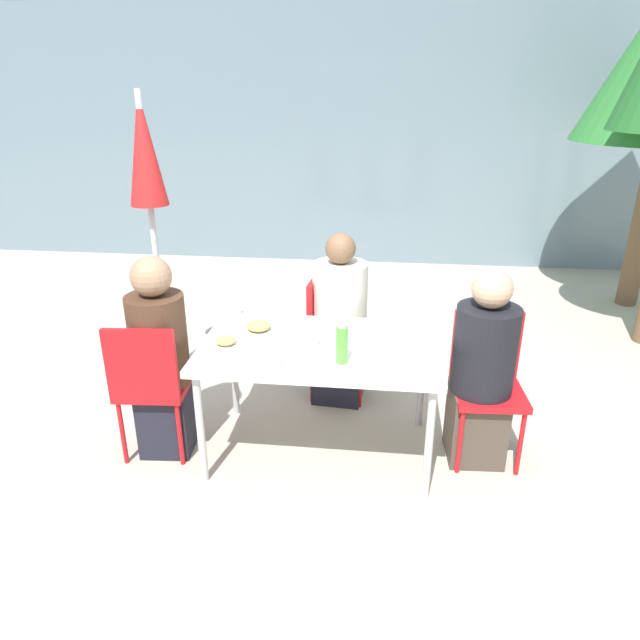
{
  "coord_description": "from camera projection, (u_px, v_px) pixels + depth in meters",
  "views": [
    {
      "loc": [
        0.34,
        -2.94,
        2.1
      ],
      "look_at": [
        0.0,
        0.0,
        0.87
      ],
      "focal_mm": 32.0,
      "sensor_mm": 36.0,
      "label": 1
    }
  ],
  "objects": [
    {
      "name": "building_facade",
      "position": [
        360.0,
        139.0,
        6.84
      ],
      "size": [
        10.0,
        0.2,
        3.0
      ],
      "color": "slate",
      "rests_on": "ground"
    },
    {
      "name": "closed_umbrella",
      "position": [
        148.0,
        181.0,
        3.91
      ],
      "size": [
        0.36,
        0.36,
        2.08
      ],
      "color": "#333333",
      "rests_on": "ground"
    },
    {
      "name": "person_far",
      "position": [
        339.0,
        325.0,
        3.94
      ],
      "size": [
        0.37,
        0.37,
        1.21
      ],
      "rotation": [
        0.0,
        0.0,
        -1.66
      ],
      "color": "black",
      "rests_on": "ground"
    },
    {
      "name": "salad_bowl",
      "position": [
        262.0,
        361.0,
        3.0
      ],
      "size": [
        0.2,
        0.2,
        0.06
      ],
      "color": "white",
      "rests_on": "dining_table"
    },
    {
      "name": "dining_table",
      "position": [
        320.0,
        353.0,
        3.29
      ],
      "size": [
        1.36,
        0.85,
        0.72
      ],
      "color": "white",
      "rests_on": "ground"
    },
    {
      "name": "drinking_cup",
      "position": [
        312.0,
        339.0,
        3.21
      ],
      "size": [
        0.07,
        0.07,
        0.1
      ],
      "color": "silver",
      "rests_on": "dining_table"
    },
    {
      "name": "ground_plane",
      "position": [
        320.0,
        450.0,
        3.54
      ],
      "size": [
        24.0,
        24.0,
        0.0
      ],
      "primitive_type": "plane",
      "color": "#B2A893"
    },
    {
      "name": "plate_1",
      "position": [
        226.0,
        343.0,
        3.23
      ],
      "size": [
        0.21,
        0.21,
        0.06
      ],
      "color": "white",
      "rests_on": "dining_table"
    },
    {
      "name": "person_right",
      "position": [
        482.0,
        374.0,
        3.27
      ],
      "size": [
        0.35,
        0.35,
        1.19
      ],
      "rotation": [
        0.0,
        0.0,
        -3.09
      ],
      "color": "#473D33",
      "rests_on": "ground"
    },
    {
      "name": "bottle",
      "position": [
        342.0,
        344.0,
        3.01
      ],
      "size": [
        0.07,
        0.07,
        0.22
      ],
      "color": "#51A338",
      "rests_on": "dining_table"
    },
    {
      "name": "plate_0",
      "position": [
        259.0,
        328.0,
        3.41
      ],
      "size": [
        0.26,
        0.26,
        0.07
      ],
      "color": "white",
      "rests_on": "dining_table"
    },
    {
      "name": "chair_left",
      "position": [
        150.0,
        380.0,
        3.3
      ],
      "size": [
        0.43,
        0.43,
        0.88
      ],
      "rotation": [
        0.0,
        0.0,
        0.08
      ],
      "color": "red",
      "rests_on": "ground"
    },
    {
      "name": "chair_right",
      "position": [
        487.0,
        374.0,
        3.36
      ],
      "size": [
        0.42,
        0.42,
        0.88
      ],
      "rotation": [
        0.0,
        0.0,
        -3.09
      ],
      "color": "red",
      "rests_on": "ground"
    },
    {
      "name": "person_left",
      "position": [
        161.0,
        362.0,
        3.35
      ],
      "size": [
        0.33,
        0.33,
        1.23
      ],
      "rotation": [
        0.0,
        0.0,
        0.08
      ],
      "color": "black",
      "rests_on": "ground"
    },
    {
      "name": "chair_far",
      "position": [
        329.0,
        327.0,
        4.02
      ],
      "size": [
        0.43,
        0.43,
        0.88
      ],
      "rotation": [
        0.0,
        0.0,
        -1.66
      ],
      "color": "red",
      "rests_on": "ground"
    }
  ]
}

